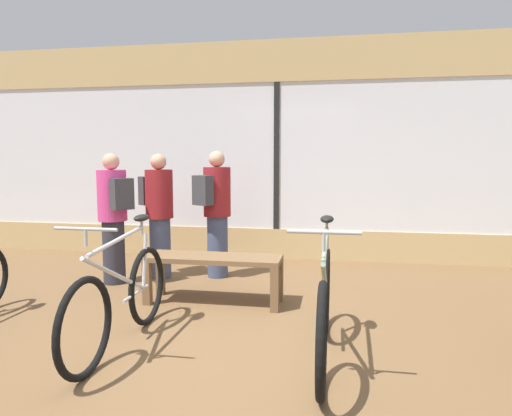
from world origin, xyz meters
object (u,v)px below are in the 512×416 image
bicycle_right (324,307)px  display_bench (214,265)px  customer_by_window (113,214)px  bicycle_left (121,299)px  customer_near_rack (216,210)px  customer_mid_floor (159,212)px

bicycle_right → display_bench: 1.64m
display_bench → customer_by_window: customer_by_window is taller
bicycle_right → bicycle_left: bearing=-178.7°
display_bench → customer_near_rack: size_ratio=0.88×
customer_by_window → customer_mid_floor: customer_by_window is taller
bicycle_left → customer_near_rack: size_ratio=1.10×
display_bench → customer_near_rack: customer_near_rack is taller
bicycle_left → bicycle_right: bearing=1.3°
bicycle_left → customer_by_window: customer_by_window is taller
display_bench → customer_mid_floor: bearing=137.1°
customer_near_rack → customer_by_window: (-1.12, -0.50, -0.02)m
customer_near_rack → customer_mid_floor: 0.72m
customer_mid_floor → bicycle_left: bearing=-76.1°
bicycle_right → customer_near_rack: customer_near_rack is taller
bicycle_left → customer_near_rack: 2.27m
display_bench → customer_near_rack: bearing=103.5°
bicycle_left → customer_mid_floor: customer_mid_floor is taller
display_bench → customer_near_rack: (-0.24, 1.02, 0.45)m
customer_near_rack → customer_by_window: bearing=-156.0°
customer_by_window → bicycle_right: bearing=-33.5°
bicycle_left → customer_by_window: (-0.93, 1.71, 0.45)m
customer_mid_floor → display_bench: bearing=-42.9°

